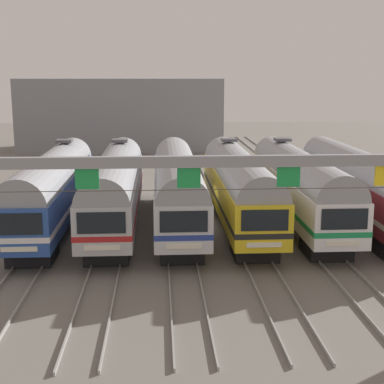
{
  "coord_description": "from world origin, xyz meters",
  "views": [
    {
      "loc": [
        -3.08,
        -34.62,
        9.5
      ],
      "look_at": [
        -1.09,
        -1.45,
        2.53
      ],
      "focal_mm": 52.41,
      "sensor_mm": 36.0,
      "label": 1
    }
  ],
  "objects_px": {
    "commuter_train_silver": "(177,185)",
    "commuter_train_white": "(299,184)",
    "commuter_train_maroon": "(358,183)",
    "commuter_train_blue": "(53,186)",
    "commuter_train_stainless": "(115,186)",
    "commuter_train_yellow": "(238,184)",
    "catenary_gantry": "(239,185)"
  },
  "relations": [
    {
      "from": "commuter_train_blue",
      "to": "commuter_train_white",
      "type": "relative_size",
      "value": 1.0
    },
    {
      "from": "commuter_train_silver",
      "to": "commuter_train_yellow",
      "type": "bearing_deg",
      "value": 0.06
    },
    {
      "from": "commuter_train_stainless",
      "to": "commuter_train_maroon",
      "type": "distance_m",
      "value": 15.51
    },
    {
      "from": "commuter_train_blue",
      "to": "commuter_train_maroon",
      "type": "distance_m",
      "value": 19.38
    },
    {
      "from": "commuter_train_white",
      "to": "commuter_train_silver",
      "type": "bearing_deg",
      "value": -179.97
    },
    {
      "from": "catenary_gantry",
      "to": "commuter_train_maroon",
      "type": "bearing_deg",
      "value": 54.32
    },
    {
      "from": "commuter_train_silver",
      "to": "commuter_train_white",
      "type": "distance_m",
      "value": 7.75
    },
    {
      "from": "commuter_train_blue",
      "to": "catenary_gantry",
      "type": "bearing_deg",
      "value": -54.33
    },
    {
      "from": "commuter_train_stainless",
      "to": "commuter_train_maroon",
      "type": "height_order",
      "value": "commuter_train_stainless"
    },
    {
      "from": "commuter_train_blue",
      "to": "catenary_gantry",
      "type": "relative_size",
      "value": 0.73
    },
    {
      "from": "commuter_train_maroon",
      "to": "commuter_train_yellow",
      "type": "bearing_deg",
      "value": 179.97
    },
    {
      "from": "commuter_train_stainless",
      "to": "commuter_train_silver",
      "type": "distance_m",
      "value": 3.88
    },
    {
      "from": "commuter_train_silver",
      "to": "commuter_train_white",
      "type": "relative_size",
      "value": 1.0
    },
    {
      "from": "commuter_train_maroon",
      "to": "commuter_train_silver",
      "type": "bearing_deg",
      "value": 180.0
    },
    {
      "from": "commuter_train_white",
      "to": "commuter_train_stainless",
      "type": "bearing_deg",
      "value": 180.0
    },
    {
      "from": "commuter_train_blue",
      "to": "commuter_train_silver",
      "type": "relative_size",
      "value": 1.0
    },
    {
      "from": "commuter_train_stainless",
      "to": "commuter_train_maroon",
      "type": "bearing_deg",
      "value": -0.02
    },
    {
      "from": "commuter_train_silver",
      "to": "commuter_train_white",
      "type": "height_order",
      "value": "commuter_train_white"
    },
    {
      "from": "commuter_train_yellow",
      "to": "commuter_train_white",
      "type": "height_order",
      "value": "same"
    },
    {
      "from": "commuter_train_white",
      "to": "commuter_train_blue",
      "type": "bearing_deg",
      "value": 180.0
    },
    {
      "from": "commuter_train_blue",
      "to": "commuter_train_white",
      "type": "height_order",
      "value": "same"
    },
    {
      "from": "commuter_train_stainless",
      "to": "commuter_train_blue",
      "type": "bearing_deg",
      "value": 180.0
    },
    {
      "from": "commuter_train_stainless",
      "to": "catenary_gantry",
      "type": "distance_m",
      "value": 14.93
    },
    {
      "from": "commuter_train_stainless",
      "to": "catenary_gantry",
      "type": "xyz_separation_m",
      "value": [
        5.81,
        -13.5,
        2.64
      ]
    },
    {
      "from": "commuter_train_yellow",
      "to": "commuter_train_maroon",
      "type": "xyz_separation_m",
      "value": [
        7.75,
        -0.0,
        -0.0
      ]
    },
    {
      "from": "commuter_train_white",
      "to": "catenary_gantry",
      "type": "relative_size",
      "value": 0.73
    },
    {
      "from": "commuter_train_white",
      "to": "catenary_gantry",
      "type": "distance_m",
      "value": 14.93
    },
    {
      "from": "commuter_train_blue",
      "to": "commuter_train_maroon",
      "type": "xyz_separation_m",
      "value": [
        19.38,
        -0.0,
        -0.0
      ]
    },
    {
      "from": "commuter_train_silver",
      "to": "catenary_gantry",
      "type": "relative_size",
      "value": 0.73
    },
    {
      "from": "commuter_train_blue",
      "to": "commuter_train_yellow",
      "type": "bearing_deg",
      "value": 0.0
    },
    {
      "from": "commuter_train_stainless",
      "to": "commuter_train_silver",
      "type": "bearing_deg",
      "value": -0.06
    },
    {
      "from": "commuter_train_yellow",
      "to": "catenary_gantry",
      "type": "distance_m",
      "value": 13.89
    }
  ]
}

